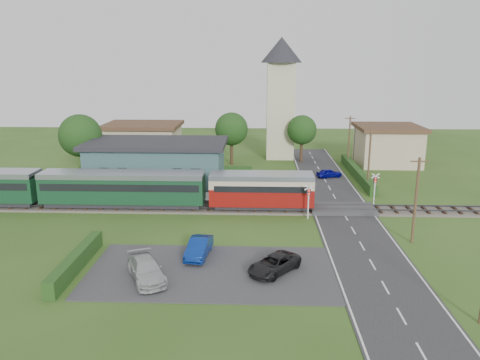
{
  "coord_description": "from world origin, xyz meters",
  "views": [
    {
      "loc": [
        1.66,
        -41.86,
        14.23
      ],
      "look_at": [
        -0.08,
        4.0,
        2.53
      ],
      "focal_mm": 35.0,
      "sensor_mm": 36.0,
      "label": 1
    }
  ],
  "objects_px": {
    "car_park_blue": "(199,248)",
    "car_park_dark": "(274,264)",
    "house_west": "(143,142)",
    "station_building": "(157,163)",
    "pedestrian_far": "(97,187)",
    "crossing_signal_far": "(375,184)",
    "car_park_silver": "(146,270)",
    "church_tower": "(281,89)",
    "house_east": "(387,145)",
    "car_on_road": "(329,173)",
    "pedestrian_near": "(230,188)",
    "train": "(91,187)",
    "equipment_hut": "(71,183)",
    "crossing_signal_near": "(309,197)"
  },
  "relations": [
    {
      "from": "crossing_signal_near",
      "to": "car_park_blue",
      "type": "relative_size",
      "value": 0.81
    },
    {
      "from": "car_on_road",
      "to": "pedestrian_far",
      "type": "bearing_deg",
      "value": 90.85
    },
    {
      "from": "car_park_blue",
      "to": "car_park_silver",
      "type": "height_order",
      "value": "car_park_silver"
    },
    {
      "from": "equipment_hut",
      "to": "house_east",
      "type": "bearing_deg",
      "value": 26.32
    },
    {
      "from": "station_building",
      "to": "pedestrian_far",
      "type": "distance_m",
      "value": 7.86
    },
    {
      "from": "train",
      "to": "pedestrian_near",
      "type": "xyz_separation_m",
      "value": [
        13.55,
        2.95,
        -0.77
      ]
    },
    {
      "from": "house_west",
      "to": "car_park_dark",
      "type": "distance_m",
      "value": 41.18
    },
    {
      "from": "church_tower",
      "to": "house_east",
      "type": "height_order",
      "value": "church_tower"
    },
    {
      "from": "car_park_silver",
      "to": "pedestrian_far",
      "type": "bearing_deg",
      "value": 91.35
    },
    {
      "from": "car_on_road",
      "to": "car_park_blue",
      "type": "distance_m",
      "value": 28.37
    },
    {
      "from": "church_tower",
      "to": "pedestrian_near",
      "type": "distance_m",
      "value": 25.44
    },
    {
      "from": "car_park_silver",
      "to": "pedestrian_near",
      "type": "bearing_deg",
      "value": 50.39
    },
    {
      "from": "crossing_signal_near",
      "to": "car_park_blue",
      "type": "xyz_separation_m",
      "value": [
        -9.04,
        -9.09,
        -1.39
      ]
    },
    {
      "from": "crossing_signal_far",
      "to": "pedestrian_near",
      "type": "bearing_deg",
      "value": 177.85
    },
    {
      "from": "crossing_signal_far",
      "to": "car_park_dark",
      "type": "relative_size",
      "value": 0.77
    },
    {
      "from": "train",
      "to": "equipment_hut",
      "type": "bearing_deg",
      "value": 135.83
    },
    {
      "from": "car_on_road",
      "to": "car_park_silver",
      "type": "distance_m",
      "value": 33.29
    },
    {
      "from": "pedestrian_near",
      "to": "station_building",
      "type": "bearing_deg",
      "value": -55.08
    },
    {
      "from": "church_tower",
      "to": "car_park_blue",
      "type": "distance_m",
      "value": 39.43
    },
    {
      "from": "car_on_road",
      "to": "church_tower",
      "type": "bearing_deg",
      "value": 4.17
    },
    {
      "from": "car_park_blue",
      "to": "car_park_silver",
      "type": "xyz_separation_m",
      "value": [
        -3.04,
        -3.96,
        0.02
      ]
    },
    {
      "from": "pedestrian_near",
      "to": "pedestrian_far",
      "type": "distance_m",
      "value": 14.23
    },
    {
      "from": "car_park_dark",
      "to": "pedestrian_near",
      "type": "bearing_deg",
      "value": 142.64
    },
    {
      "from": "crossing_signal_far",
      "to": "car_park_blue",
      "type": "distance_m",
      "value": 21.42
    },
    {
      "from": "train",
      "to": "pedestrian_far",
      "type": "height_order",
      "value": "train"
    },
    {
      "from": "car_park_silver",
      "to": "crossing_signal_near",
      "type": "bearing_deg",
      "value": 21.42
    },
    {
      "from": "train",
      "to": "house_east",
      "type": "relative_size",
      "value": 4.91
    },
    {
      "from": "car_park_silver",
      "to": "station_building",
      "type": "bearing_deg",
      "value": 74.24
    },
    {
      "from": "equipment_hut",
      "to": "train",
      "type": "height_order",
      "value": "train"
    },
    {
      "from": "pedestrian_near",
      "to": "pedestrian_far",
      "type": "relative_size",
      "value": 1.25
    },
    {
      "from": "station_building",
      "to": "crossing_signal_far",
      "type": "relative_size",
      "value": 4.88
    },
    {
      "from": "crossing_signal_far",
      "to": "car_park_dark",
      "type": "distance_m",
      "value": 19.67
    },
    {
      "from": "car_park_blue",
      "to": "train",
      "type": "bearing_deg",
      "value": 142.56
    },
    {
      "from": "crossing_signal_far",
      "to": "crossing_signal_near",
      "type": "bearing_deg",
      "value": -146.31
    },
    {
      "from": "house_east",
      "to": "crossing_signal_near",
      "type": "distance_m",
      "value": 27.95
    },
    {
      "from": "station_building",
      "to": "pedestrian_far",
      "type": "relative_size",
      "value": 10.41
    },
    {
      "from": "station_building",
      "to": "car_park_dark",
      "type": "relative_size",
      "value": 3.76
    },
    {
      "from": "train",
      "to": "house_east",
      "type": "xyz_separation_m",
      "value": [
        34.71,
        22.0,
        0.62
      ]
    },
    {
      "from": "car_park_blue",
      "to": "pedestrian_far",
      "type": "bearing_deg",
      "value": 136.6
    },
    {
      "from": "car_on_road",
      "to": "train",
      "type": "bearing_deg",
      "value": 97.75
    },
    {
      "from": "church_tower",
      "to": "house_west",
      "type": "bearing_deg",
      "value": -171.47
    },
    {
      "from": "equipment_hut",
      "to": "pedestrian_near",
      "type": "bearing_deg",
      "value": -0.86
    },
    {
      "from": "house_west",
      "to": "station_building",
      "type": "bearing_deg",
      "value": -70.35
    },
    {
      "from": "equipment_hut",
      "to": "crossing_signal_near",
      "type": "bearing_deg",
      "value": -12.94
    },
    {
      "from": "car_park_blue",
      "to": "car_park_dark",
      "type": "relative_size",
      "value": 0.95
    },
    {
      "from": "equipment_hut",
      "to": "car_park_blue",
      "type": "xyz_separation_m",
      "value": [
        15.36,
        -14.7,
        -1.0
      ]
    },
    {
      "from": "equipment_hut",
      "to": "station_building",
      "type": "xyz_separation_m",
      "value": [
        8.0,
        5.79,
        0.95
      ]
    },
    {
      "from": "house_west",
      "to": "pedestrian_far",
      "type": "bearing_deg",
      "value": -91.08
    },
    {
      "from": "car_park_blue",
      "to": "pedestrian_far",
      "type": "relative_size",
      "value": 2.64
    },
    {
      "from": "equipment_hut",
      "to": "church_tower",
      "type": "relative_size",
      "value": 0.14
    }
  ]
}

